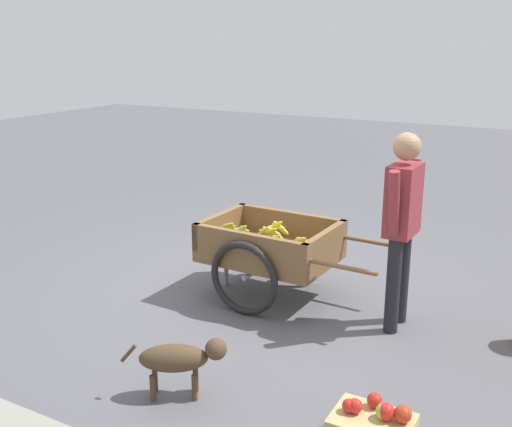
% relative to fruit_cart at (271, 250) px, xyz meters
% --- Properties ---
extents(ground_plane, '(24.00, 24.00, 0.00)m').
position_rel_fruit_cart_xyz_m(ground_plane, '(0.23, 0.02, -0.44)').
color(ground_plane, '#56565B').
extents(fruit_cart, '(1.68, 0.96, 0.69)m').
position_rel_fruit_cart_xyz_m(fruit_cart, '(0.00, 0.00, 0.00)').
color(fruit_cart, brown).
rests_on(fruit_cart, ground).
extents(vendor_person, '(0.21, 0.60, 1.56)m').
position_rel_fruit_cart_xyz_m(vendor_person, '(-1.14, 0.04, 0.49)').
color(vendor_person, black).
rests_on(vendor_person, ground).
extents(dog, '(0.60, 0.40, 0.40)m').
position_rel_fruit_cart_xyz_m(dog, '(-0.22, 1.67, -0.17)').
color(dog, '#4C3823').
rests_on(dog, ground).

